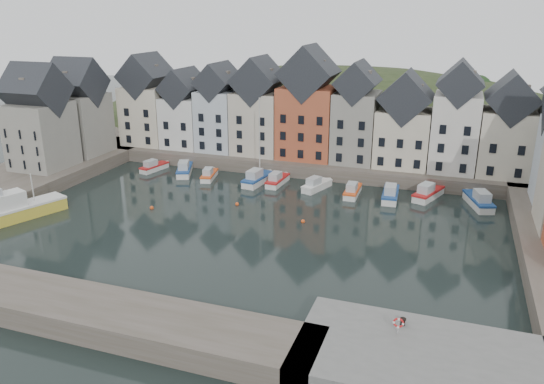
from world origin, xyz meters
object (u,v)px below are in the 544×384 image
at_px(boat_a, 154,167).
at_px(large_vessel, 17,209).
at_px(boat_d, 257,178).
at_px(life_ring_post, 398,323).
at_px(mooring_bollard, 403,321).

relative_size(boat_a, large_vessel, 0.50).
bearing_deg(boat_a, boat_d, 8.85).
distance_m(boat_d, life_ring_post, 43.45).
bearing_deg(life_ring_post, boat_a, 139.54).
bearing_deg(mooring_bollard, boat_a, 140.66).
relative_size(boat_d, mooring_bollard, 23.19).
bearing_deg(large_vessel, boat_d, 65.68).
bearing_deg(boat_d, life_ring_post, -48.07).
distance_m(boat_a, large_vessel, 24.46).
height_order(boat_d, large_vessel, boat_d).
relative_size(boat_d, life_ring_post, 9.99).
distance_m(large_vessel, mooring_bollard, 49.32).
xyz_separation_m(large_vessel, mooring_bollard, (47.97, -11.42, 0.98)).
bearing_deg(boat_d, mooring_bollard, -46.87).
relative_size(boat_a, mooring_bollard, 10.05).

